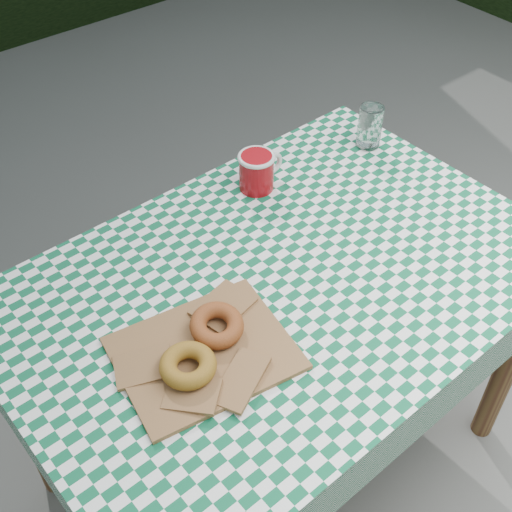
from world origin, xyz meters
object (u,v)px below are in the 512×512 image
Objects in this scene: coffee_mug at (256,172)px; drinking_glass at (370,127)px; table at (278,380)px; paper_bag at (204,352)px.

drinking_glass reaches higher than coffee_mug.
table is 0.71m from drinking_glass.
coffee_mug is at bearing 40.32° from paper_bag.
table is 0.54m from coffee_mug.
coffee_mug is at bearing 59.74° from table.
coffee_mug reaches higher than table.
paper_bag is 0.82m from drinking_glass.
table is at bearing -154.87° from drinking_glass.
coffee_mug is at bearing 172.88° from drinking_glass.
paper_bag is 2.82× the size of drinking_glass.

